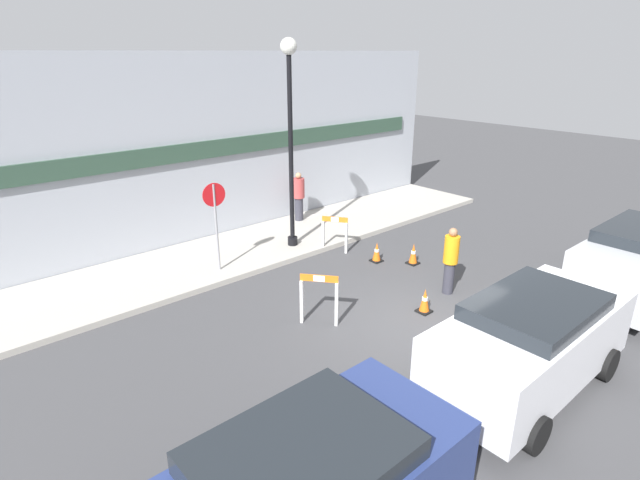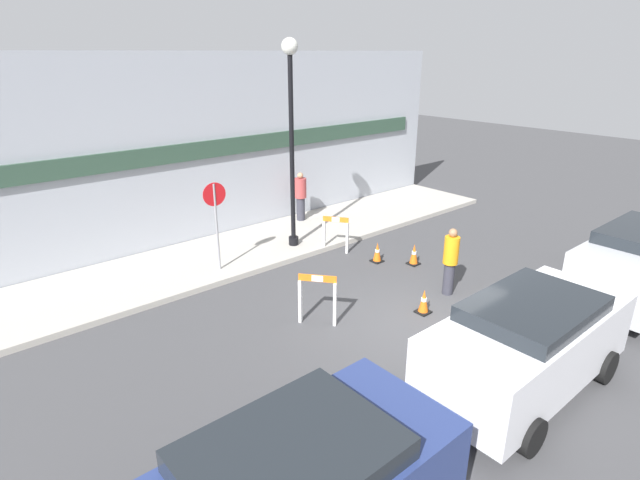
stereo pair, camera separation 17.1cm
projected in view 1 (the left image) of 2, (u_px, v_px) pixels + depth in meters
The scene contains 14 objects.
ground_plane at pixel (421, 327), 10.57m from camera, with size 60.00×60.00×0.00m, color #424244.
sidewalk_slab at pixel (258, 246), 14.79m from camera, with size 18.00×3.07×0.14m.
storefront_facade at pixel (223, 148), 14.97m from camera, with size 18.00×0.22×5.50m.
streetlamp_post at pixel (290, 119), 13.41m from camera, with size 0.44×0.44×5.67m.
stop_sign at pixel (215, 213), 12.47m from camera, with size 0.60×0.09×2.32m.
barricade_0 at pixel (335, 233), 14.36m from camera, with size 0.54×0.69×1.07m.
barricade_1 at pixel (319, 298), 10.52m from camera, with size 0.61×0.71×1.14m.
traffic_cone_0 at pixel (413, 254), 13.63m from camera, with size 0.30×0.30×0.59m.
traffic_cone_1 at pixel (425, 301), 11.10m from camera, with size 0.30×0.30×0.57m.
traffic_cone_2 at pixel (377, 252), 13.79m from camera, with size 0.30×0.30×0.56m.
person_worker at pixel (451, 259), 11.77m from camera, with size 0.49×0.49×1.66m.
person_pedestrian at pixel (299, 195), 16.54m from camera, with size 0.48×0.48×1.63m.
parked_car_1 at pixel (531, 339), 8.36m from camera, with size 4.21×1.89×1.70m.
parked_car_2 at pixel (639, 259), 11.51m from camera, with size 4.29×1.86×1.77m.
Camera 1 is at (-7.70, -5.52, 5.48)m, focal length 28.00 mm.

